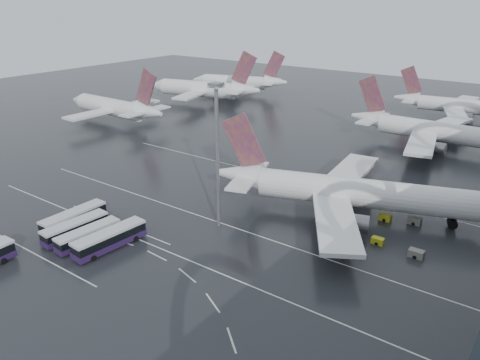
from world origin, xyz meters
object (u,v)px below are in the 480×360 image
Objects in this scene: jet_remote_mid at (205,89)px; gse_cart_belly_b at (415,221)px; jet_remote_west at (116,108)px; bus_row_near_a at (74,218)px; bus_row_near_b at (75,228)px; gse_cart_belly_e at (385,217)px; jet_remote_far at (240,82)px; gse_cart_belly_a at (378,241)px; bus_row_near_d at (110,239)px; floodlight_mast at (217,140)px; bus_row_near_c at (88,235)px; airliner_gate_c at (462,107)px; airliner_main at (348,192)px; gse_cart_belly_d at (416,254)px; airliner_gate_b at (438,132)px.

gse_cart_belly_b is at bearing 135.88° from jet_remote_mid.
jet_remote_west is 3.52× the size of bus_row_near_a.
gse_cart_belly_e is (43.60, 39.95, -1.07)m from bus_row_near_b.
jet_remote_far reaches higher than bus_row_near_b.
gse_cart_belly_a is at bearing 130.50° from jet_remote_mid.
bus_row_near_a is at bearing -142.92° from gse_cart_belly_b.
bus_row_near_a is at bearing 61.32° from bus_row_near_b.
jet_remote_mid reaches higher than bus_row_near_d.
bus_row_near_a is 12.12m from bus_row_near_d.
floodlight_mast is (22.01, 16.60, 15.43)m from bus_row_near_a.
jet_remote_mid is 118.40m from bus_row_near_c.
gse_cart_belly_e is (7.23, -96.11, -3.78)m from airliner_gate_c.
gse_cart_belly_d is (16.44, -8.60, -4.20)m from airliner_main.
bus_row_near_b is 30.61m from floodlight_mast.
bus_row_near_d reaches higher than gse_cart_belly_d.
jet_remote_far reaches higher than bus_row_near_c.
airliner_main is 13.08m from gse_cart_belly_a.
gse_cart_belly_b is at bearing -45.82° from bus_row_near_b.
jet_remote_far is at bearing 178.25° from airliner_gate_c.
airliner_gate_c is 122.25m from jet_remote_west.
gse_cart_belly_a is 6.99m from gse_cart_belly_d.
gse_cart_belly_e is (-2.22, 9.97, 0.04)m from gse_cart_belly_a.
jet_remote_west is at bearing 164.37° from gse_cart_belly_a.
airliner_main is 26.11× the size of gse_cart_belly_a.
airliner_main is 56.70m from airliner_gate_b.
jet_remote_mid is 3.91× the size of bus_row_near_b.
bus_row_near_c is (59.21, -127.65, -3.37)m from jet_remote_far.
bus_row_near_c is at bearing -109.85° from airliner_gate_b.
bus_row_near_d is at bearing -108.77° from airliner_gate_c.
floodlight_mast is at bearing 153.26° from jet_remote_west.
airliner_gate_c reaches higher than gse_cart_belly_e.
jet_remote_mid reaches higher than jet_remote_far.
airliner_gate_c is at bearing 94.30° from gse_cart_belly_e.
airliner_main is 52.61m from bus_row_near_b.
jet_remote_far is at bearing 29.44° from bus_row_near_c.
jet_remote_far is 20.30× the size of gse_cart_belly_a.
bus_row_near_b reaches higher than bus_row_near_c.
bus_row_near_c is at bearing -136.83° from gse_cart_belly_b.
bus_row_near_b is at bearing 104.42° from jet_remote_mid.
airliner_gate_b is 4.49× the size of bus_row_near_c.
jet_remote_far is (-0.20, 25.09, -0.61)m from jet_remote_mid.
gse_cart_belly_d reaches higher than gse_cart_belly_a.
bus_row_near_a is 6.12× the size of gse_cart_belly_a.
bus_row_near_a is 1.08× the size of bus_row_near_c.
gse_cart_belly_d is at bearing -54.25° from bus_row_near_c.
airliner_gate_b is at bearing 74.93° from floodlight_mast.
bus_row_near_b is at bearing -134.47° from floodlight_mast.
airliner_main is 111.77m from jet_remote_mid.
floodlight_mast reaches higher than jet_remote_west.
bus_row_near_a is at bearing -154.32° from gse_cart_belly_d.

